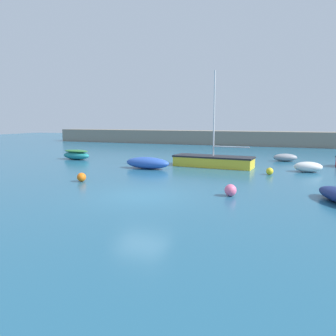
# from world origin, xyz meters

# --- Properties ---
(ground_plane) EXTENTS (120.00, 120.00, 0.20)m
(ground_plane) POSITION_xyz_m (0.00, 0.00, -0.10)
(ground_plane) COLOR #235B7A
(harbor_breakwater) EXTENTS (58.78, 3.22, 1.99)m
(harbor_breakwater) POSITION_xyz_m (0.00, 33.46, 1.00)
(harbor_breakwater) COLOR gray
(harbor_breakwater) RESTS_ON ground_plane
(open_tender_yellow) EXTENTS (3.49, 1.43, 0.86)m
(open_tender_yellow) POSITION_xyz_m (-3.31, 8.15, 0.43)
(open_tender_yellow) COLOR #2D56B7
(open_tender_yellow) RESTS_ON ground_plane
(fishing_dinghy_green) EXTENTS (2.14, 1.32, 0.67)m
(fishing_dinghy_green) POSITION_xyz_m (6.21, 16.27, 0.33)
(fishing_dinghy_green) COLOR gray
(fishing_dinghy_green) RESTS_ON ground_plane
(rowboat_with_red_cover) EXTENTS (2.90, 1.43, 0.89)m
(rowboat_with_red_cover) POSITION_xyz_m (-11.70, 11.12, 0.44)
(rowboat_with_red_cover) COLOR teal
(rowboat_with_red_cover) RESTS_ON ground_plane
(sailboat_tall_mast) EXTENTS (6.25, 2.44, 7.22)m
(sailboat_tall_mast) POSITION_xyz_m (1.04, 10.84, 0.45)
(sailboat_tall_mast) COLOR yellow
(sailboat_tall_mast) RESTS_ON ground_plane
(dinghy_near_pier) EXTENTS (1.98, 1.29, 0.72)m
(dinghy_near_pier) POSITION_xyz_m (7.77, 10.58, 0.36)
(dinghy_near_pier) COLOR white
(dinghy_near_pier) RESTS_ON ground_plane
(mooring_buoy_yellow) EXTENTS (0.47, 0.47, 0.47)m
(mooring_buoy_yellow) POSITION_xyz_m (5.35, 8.46, 0.24)
(mooring_buoy_yellow) COLOR yellow
(mooring_buoy_yellow) RESTS_ON ground_plane
(mooring_buoy_orange) EXTENTS (0.52, 0.52, 0.52)m
(mooring_buoy_orange) POSITION_xyz_m (-4.87, 2.14, 0.26)
(mooring_buoy_orange) COLOR orange
(mooring_buoy_orange) RESTS_ON ground_plane
(mooring_buoy_pink) EXTENTS (0.57, 0.57, 0.57)m
(mooring_buoy_pink) POSITION_xyz_m (3.95, 1.47, 0.29)
(mooring_buoy_pink) COLOR #EA668C
(mooring_buoy_pink) RESTS_ON ground_plane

